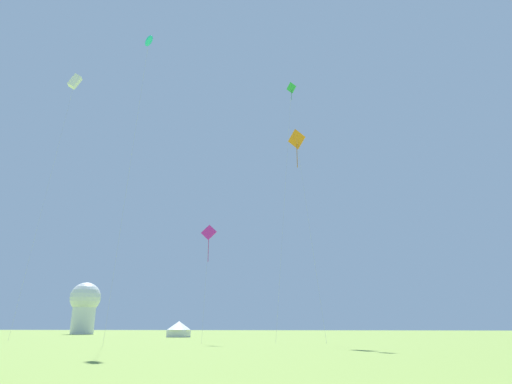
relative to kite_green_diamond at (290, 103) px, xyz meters
The scene contains 7 objects.
kite_green_diamond is the anchor object (origin of this frame).
kite_magenta_diamond 18.65m from the kite_green_diamond, 160.75° to the right, with size 1.77×1.79×11.99m.
kite_cyan_parafoil 17.39m from the kite_green_diamond, 148.46° to the right, with size 2.08×3.01×31.57m.
kite_orange_diamond 6.33m from the kite_green_diamond, 68.79° to the right, with size 3.45×2.79×22.64m.
kite_white_box 30.85m from the kite_green_diamond, behind, with size 3.48×3.25×35.17m.
festival_tent_center 38.80m from the kite_green_diamond, 133.04° to the left, with size 3.64×3.64×2.37m.
observatory_dome 69.60m from the kite_green_diamond, 137.96° to the left, with size 6.40×6.40×10.80m.
Camera 1 is at (6.30, -4.94, 1.59)m, focal length 31.84 mm.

